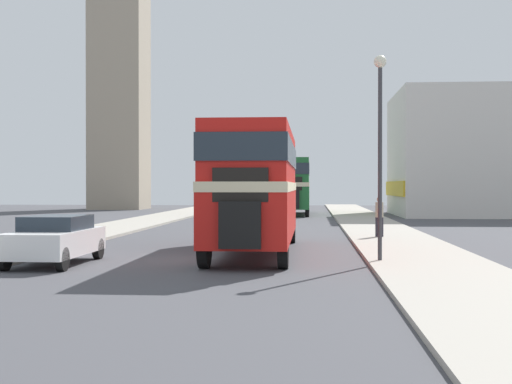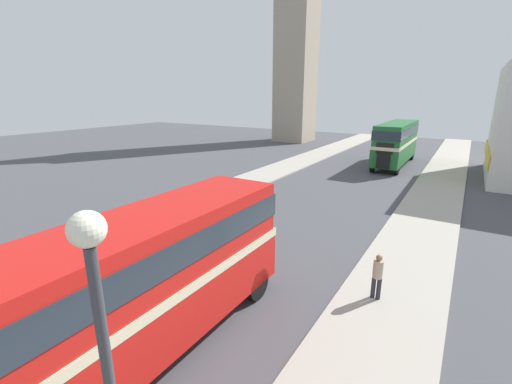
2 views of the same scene
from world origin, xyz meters
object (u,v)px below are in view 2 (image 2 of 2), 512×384
pedestrian_walking (378,274)px  bus_distant (396,140)px  church_tower (298,2)px  double_decker_bus (129,285)px

pedestrian_walking → bus_distant: bearing=99.4°
bus_distant → church_tower: (-16.95, 11.75, 16.71)m
double_decker_bus → bus_distant: bus_distant is taller
pedestrian_walking → church_tower: 46.36m
bus_distant → pedestrian_walking: bearing=-80.6°
bus_distant → church_tower: size_ratio=0.28×
double_decker_bus → pedestrian_walking: double_decker_bus is taller
double_decker_bus → pedestrian_walking: (4.68, 6.37, -1.36)m
pedestrian_walking → church_tower: size_ratio=0.04×
bus_distant → church_tower: 26.54m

